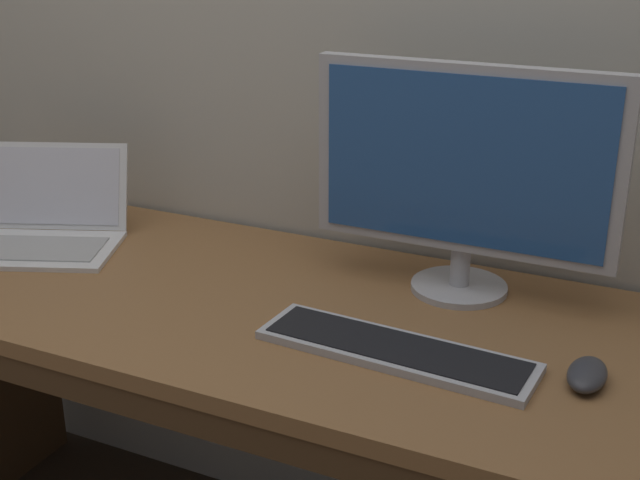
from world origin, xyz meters
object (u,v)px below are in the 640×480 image
at_px(external_monitor, 464,169).
at_px(computer_mouse, 587,374).
at_px(wired_keyboard, 396,350).
at_px(laptop_white, 45,223).

xyz_separation_m(external_monitor, computer_mouse, (0.28, -0.24, -0.23)).
bearing_deg(wired_keyboard, laptop_white, 170.29).
relative_size(laptop_white, computer_mouse, 3.83).
height_order(laptop_white, external_monitor, external_monitor).
xyz_separation_m(laptop_white, external_monitor, (0.90, 0.13, 0.20)).
relative_size(external_monitor, wired_keyboard, 1.20).
xyz_separation_m(laptop_white, wired_keyboard, (0.88, -0.15, -0.04)).
distance_m(laptop_white, external_monitor, 0.93).
relative_size(laptop_white, external_monitor, 0.73).
relative_size(external_monitor, computer_mouse, 5.25).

